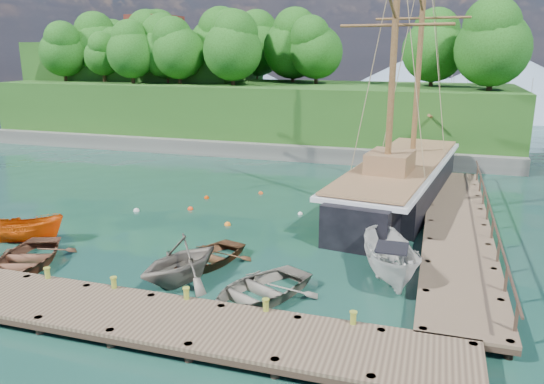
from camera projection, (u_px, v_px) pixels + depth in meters
The scene contains 23 objects.
ground at pixel (197, 257), 24.48m from camera, with size 160.00×160.00×0.00m, color #15362B.
dock_near at pixel (168, 321), 17.80m from camera, with size 20.00×3.20×1.10m.
dock_east at pixel (457, 225), 27.50m from camera, with size 3.20×24.00×1.10m.
bollard_0 at pixel (50, 292), 20.93m from camera, with size 0.26×0.26×0.45m, color olive.
bollard_1 at pixel (115, 303), 20.07m from camera, with size 0.26×0.26×0.45m, color olive.
bollard_2 at pixel (187, 314), 19.21m from camera, with size 0.26×0.26×0.45m, color olive.
bollard_3 at pixel (266, 326), 18.34m from camera, with size 0.26×0.26×0.45m, color olive.
bollard_4 at pixel (352, 340), 17.48m from camera, with size 0.26×0.26×0.45m, color olive.
rowboat_0 at pixel (27, 266), 23.43m from camera, with size 3.44×4.82×1.00m, color brown.
rowboat_1 at pixel (181, 281), 21.92m from camera, with size 3.45×4.00×2.11m, color #6A6258.
rowboat_2 at pixel (206, 264), 23.67m from camera, with size 3.02×4.23×0.88m, color #54341D.
rowboat_3 at pixel (258, 299), 20.38m from camera, with size 3.42×4.78×0.99m, color slate.
motorboat_orange at pixel (27, 242), 26.43m from camera, with size 1.42×3.77×1.46m, color #CF4E09.
cabin_boat_white at pixel (390, 280), 22.07m from camera, with size 1.91×5.09×1.96m, color silver.
schooner at pixel (399, 184), 33.37m from camera, with size 7.34×26.35×19.16m.
mooring_buoy_0 at pixel (136, 211), 31.37m from camera, with size 0.36×0.36×0.36m, color silver.
mooring_buoy_1 at pixel (190, 210), 31.71m from camera, with size 0.34×0.34×0.34m, color #F13D13.
mooring_buoy_2 at pixel (228, 225), 28.89m from camera, with size 0.35×0.35×0.35m, color orange.
mooring_buoy_3 at pixel (300, 214), 30.78m from camera, with size 0.28×0.28×0.28m, color silver.
mooring_buoy_4 at pixel (207, 198), 34.09m from camera, with size 0.31×0.31×0.31m, color #CE3700.
mooring_buoy_5 at pixel (261, 194), 35.17m from camera, with size 0.30×0.30×0.30m, color #D34D18.
headland at pixel (211, 86), 55.64m from camera, with size 51.00×19.31×12.90m.
distant_ridge at pixel (404, 80), 86.60m from camera, with size 117.00×40.00×10.00m.
Camera 1 is at (10.13, -20.77, 9.29)m, focal length 35.00 mm.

